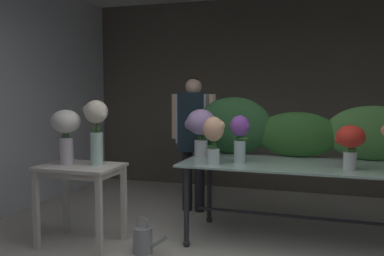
# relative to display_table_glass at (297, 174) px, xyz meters

# --- Properties ---
(ground_plane) EXTENTS (8.18, 8.18, 0.00)m
(ground_plane) POSITION_rel_display_table_glass_xyz_m (-0.55, 0.39, -0.70)
(ground_plane) COLOR beige
(wall_back) EXTENTS (5.72, 0.12, 2.85)m
(wall_back) POSITION_rel_display_table_glass_xyz_m (-0.55, 2.25, 0.73)
(wall_back) COLOR #5B564C
(wall_back) RESTS_ON ground
(wall_left) EXTENTS (0.12, 3.84, 2.85)m
(wall_left) POSITION_rel_display_table_glass_xyz_m (-3.41, 0.39, 0.73)
(wall_left) COLOR silver
(wall_left) RESTS_ON ground
(display_table_glass) EXTENTS (2.18, 0.99, 0.81)m
(display_table_glass) POSITION_rel_display_table_glass_xyz_m (0.00, 0.00, 0.00)
(display_table_glass) COLOR #A6C8BD
(display_table_glass) RESTS_ON ground
(side_table_white) EXTENTS (0.75, 0.55, 0.78)m
(side_table_white) POSITION_rel_display_table_glass_xyz_m (-1.98, -0.65, -0.03)
(side_table_white) COLOR silver
(side_table_white) RESTS_ON ground
(florist) EXTENTS (0.56, 0.24, 1.65)m
(florist) POSITION_rel_display_table_glass_xyz_m (-1.31, 0.78, 0.32)
(florist) COLOR #232328
(florist) RESTS_ON ground
(foliage_backdrop) EXTENTS (2.26, 0.29, 0.62)m
(foliage_backdrop) POSITION_rel_display_table_glass_xyz_m (-0.10, 0.38, 0.38)
(foliage_backdrop) COLOR #28562D
(foliage_backdrop) RESTS_ON display_table_glass
(vase_peach_anemones) EXTENTS (0.21, 0.20, 0.45)m
(vase_peach_anemones) POSITION_rel_display_table_glass_xyz_m (-0.75, -0.32, 0.38)
(vase_peach_anemones) COLOR silver
(vase_peach_anemones) RESTS_ON display_table_glass
(vase_violet_freesia) EXTENTS (0.20, 0.19, 0.46)m
(vase_violet_freesia) POSITION_rel_display_table_glass_xyz_m (-0.53, -0.15, 0.38)
(vase_violet_freesia) COLOR silver
(vase_violet_freesia) RESTS_ON display_table_glass
(vase_lilac_carnations) EXTENTS (0.34, 0.30, 0.50)m
(vase_lilac_carnations) POSITION_rel_display_table_glass_xyz_m (-0.99, 0.06, 0.43)
(vase_lilac_carnations) COLOR silver
(vase_lilac_carnations) RESTS_ON display_table_glass
(vase_scarlet_roses) EXTENTS (0.26, 0.25, 0.39)m
(vase_scarlet_roses) POSITION_rel_display_table_glass_xyz_m (0.47, -0.20, 0.35)
(vase_scarlet_roses) COLOR silver
(vase_scarlet_roses) RESTS_ON display_table_glass
(vase_white_roses_tall) EXTENTS (0.28, 0.28, 0.53)m
(vase_white_roses_tall) POSITION_rel_display_table_glass_xyz_m (-2.14, -0.65, 0.42)
(vase_white_roses_tall) COLOR silver
(vase_white_roses_tall) RESTS_ON side_table_white
(vase_cream_lisianthus_tall) EXTENTS (0.24, 0.22, 0.62)m
(vase_cream_lisianthus_tall) POSITION_rel_display_table_glass_xyz_m (-1.83, -0.60, 0.46)
(vase_cream_lisianthus_tall) COLOR silver
(vase_cream_lisianthus_tall) RESTS_ON side_table_white
(watering_can) EXTENTS (0.35, 0.18, 0.34)m
(watering_can) POSITION_rel_display_table_glass_xyz_m (-1.32, -0.68, -0.57)
(watering_can) COLOR #999EA3
(watering_can) RESTS_ON ground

